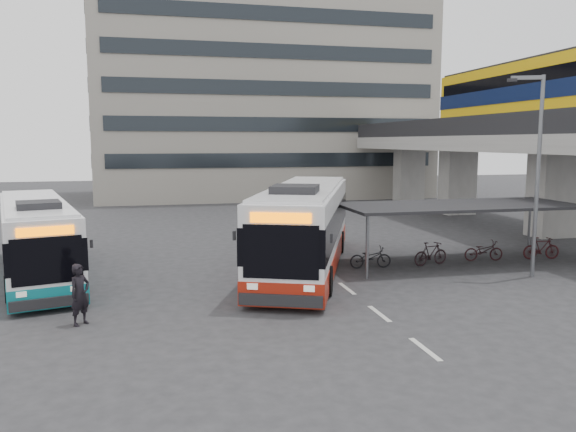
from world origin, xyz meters
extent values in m
plane|color=#28282B|center=(0.00, 0.00, 0.00)|extent=(120.00, 120.00, 0.00)
cube|color=gray|center=(17.00, 8.00, 2.30)|extent=(2.20, 1.60, 4.60)
cube|color=gray|center=(17.00, 18.00, 2.30)|extent=(2.20, 1.60, 4.60)
cube|color=gray|center=(17.00, 26.00, 2.30)|extent=(2.20, 1.60, 4.60)
cube|color=gray|center=(17.00, 12.00, 5.05)|extent=(8.00, 32.00, 0.90)
cube|color=black|center=(13.25, 12.00, 6.05)|extent=(0.35, 32.00, 1.10)
cube|color=black|center=(20.75, 12.00, 6.05)|extent=(0.35, 32.00, 1.10)
cube|color=gold|center=(17.00, 8.11, 7.60)|extent=(2.90, 20.00, 3.90)
cube|color=#0A153A|center=(17.00, 8.11, 7.80)|extent=(2.98, 20.02, 0.90)
cube|color=black|center=(17.00, 8.11, 8.60)|extent=(2.96, 19.20, 0.70)
cube|color=black|center=(17.00, 8.11, 9.55)|extent=(2.70, 19.60, 0.25)
cylinder|color=#595B60|center=(3.70, 4.80, 1.20)|extent=(0.12, 0.12, 2.40)
cylinder|color=#595B60|center=(13.30, 4.80, 1.20)|extent=(0.12, 0.12, 2.40)
cylinder|color=#595B60|center=(3.70, 1.20, 1.20)|extent=(0.12, 0.12, 2.40)
cube|color=black|center=(8.50, 3.00, 2.48)|extent=(10.00, 4.00, 0.12)
imported|color=black|center=(4.50, 3.00, 0.45)|extent=(1.71, 0.60, 0.90)
imported|color=black|center=(7.17, 3.00, 0.50)|extent=(1.66, 0.47, 1.00)
imported|color=black|center=(9.83, 3.00, 0.45)|extent=(1.71, 0.60, 0.90)
imported|color=black|center=(12.50, 3.00, 0.50)|extent=(1.66, 0.47, 1.00)
cube|color=gray|center=(6.00, 36.00, 12.50)|extent=(30.00, 15.00, 25.00)
cube|color=beige|center=(2.50, -6.00, 0.01)|extent=(0.15, 1.60, 0.01)
cube|color=beige|center=(2.50, -3.00, 0.01)|extent=(0.15, 1.60, 0.01)
cube|color=beige|center=(2.50, 0.00, 0.01)|extent=(0.15, 1.60, 0.01)
cube|color=white|center=(1.87, 3.42, 1.88)|extent=(6.99, 12.43, 2.83)
cube|color=maroon|center=(1.87, 3.42, 0.57)|extent=(7.04, 12.49, 0.77)
cube|color=black|center=(1.87, 3.42, 2.00)|extent=(7.05, 12.47, 1.18)
cube|color=#ED6800|center=(-0.40, -2.31, 2.93)|extent=(1.74, 0.75, 0.31)
cube|color=black|center=(0.74, 0.56, 3.52)|extent=(2.07, 2.11, 0.29)
cylinder|color=black|center=(-0.73, 0.21, 0.51)|extent=(0.67, 1.07, 1.03)
cylinder|color=black|center=(4.29, 6.18, 0.51)|extent=(0.67, 1.07, 1.03)
cube|color=white|center=(-8.52, 4.41, 1.63)|extent=(4.83, 10.92, 2.45)
cube|color=#0D717A|center=(-8.52, 4.41, 0.49)|extent=(4.88, 10.97, 0.67)
cube|color=black|center=(-8.52, 4.41, 1.74)|extent=(4.89, 10.96, 1.02)
cube|color=#ED6800|center=(-7.20, -0.78, 2.54)|extent=(1.56, 0.47, 0.27)
cube|color=black|center=(-7.86, 1.81, 3.05)|extent=(1.67, 1.72, 0.25)
cylinder|color=black|center=(-8.70, 0.83, 0.45)|extent=(0.48, 0.93, 0.89)
cylinder|color=black|center=(-8.23, 7.57, 0.45)|extent=(0.48, 0.93, 0.89)
imported|color=black|center=(-6.16, -2.03, 0.88)|extent=(0.75, 0.76, 1.77)
cylinder|color=#595B60|center=(10.01, 0.04, 3.80)|extent=(0.15, 0.15, 7.60)
cube|color=#595B60|center=(9.49, 0.27, 7.51)|extent=(1.11, 0.58, 0.14)
cube|color=black|center=(9.01, 0.47, 7.43)|extent=(0.37, 0.29, 0.11)
camera|label=1|loc=(-3.90, -18.37, 5.18)|focal=35.00mm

